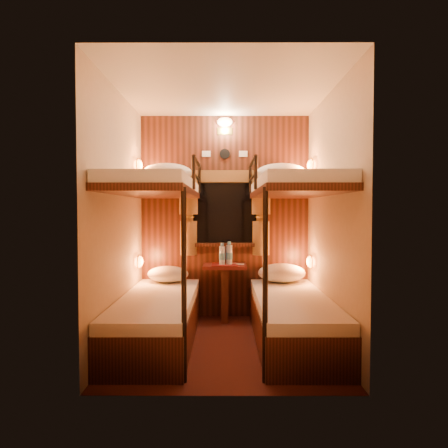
{
  "coord_description": "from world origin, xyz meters",
  "views": [
    {
      "loc": [
        0.0,
        -3.75,
        1.28
      ],
      "look_at": [
        -0.01,
        0.15,
        1.14
      ],
      "focal_mm": 32.0,
      "sensor_mm": 36.0,
      "label": 1
    }
  ],
  "objects_px": {
    "bunk_left": "(158,285)",
    "table": "(225,285)",
    "bottle_left": "(222,255)",
    "bottle_right": "(229,255)",
    "bunk_right": "(292,285)"
  },
  "relations": [
    {
      "from": "bunk_right",
      "to": "table",
      "type": "xyz_separation_m",
      "value": [
        -0.65,
        0.78,
        -0.14
      ]
    },
    {
      "from": "table",
      "to": "bottle_left",
      "type": "distance_m",
      "value": 0.35
    },
    {
      "from": "bottle_left",
      "to": "bottle_right",
      "type": "bearing_deg",
      "value": 5.82
    },
    {
      "from": "bunk_right",
      "to": "bottle_right",
      "type": "bearing_deg",
      "value": 128.0
    },
    {
      "from": "bunk_left",
      "to": "bunk_right",
      "type": "xyz_separation_m",
      "value": [
        1.3,
        0.0,
        0.0
      ]
    },
    {
      "from": "bunk_left",
      "to": "bottle_right",
      "type": "xyz_separation_m",
      "value": [
        0.7,
        0.76,
        0.21
      ]
    },
    {
      "from": "bottle_left",
      "to": "bottle_right",
      "type": "distance_m",
      "value": 0.08
    },
    {
      "from": "bunk_left",
      "to": "bottle_left",
      "type": "bearing_deg",
      "value": 50.75
    },
    {
      "from": "bottle_right",
      "to": "bunk_left",
      "type": "bearing_deg",
      "value": -132.42
    },
    {
      "from": "bunk_left",
      "to": "bottle_left",
      "type": "height_order",
      "value": "bunk_left"
    },
    {
      "from": "bunk_right",
      "to": "bottle_left",
      "type": "bearing_deg",
      "value": 131.87
    },
    {
      "from": "bottle_left",
      "to": "bottle_right",
      "type": "height_order",
      "value": "bottle_right"
    },
    {
      "from": "bunk_left",
      "to": "table",
      "type": "xyz_separation_m",
      "value": [
        0.65,
        0.78,
        -0.14
      ]
    },
    {
      "from": "bunk_right",
      "to": "bottle_right",
      "type": "distance_m",
      "value": 0.99
    },
    {
      "from": "table",
      "to": "bottle_right",
      "type": "distance_m",
      "value": 0.35
    }
  ]
}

